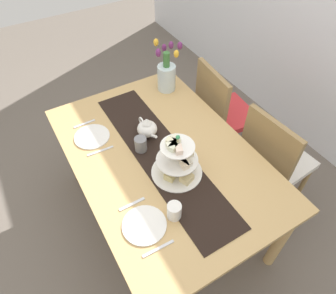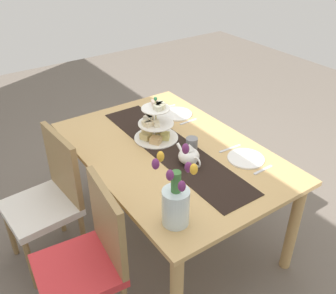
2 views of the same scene
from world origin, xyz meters
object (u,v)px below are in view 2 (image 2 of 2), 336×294
tulip_vase (176,201)px  dinner_plate_left (246,158)px  chair_left (89,256)px  dining_table (170,161)px  dinner_plate_right (177,114)px  knife_right (166,107)px  fork_left (263,170)px  tiered_cake_stand (155,126)px  fork_right (188,122)px  chair_right (50,195)px  knife_left (230,149)px  mug_white_text (157,113)px  teapot (189,155)px  mug_grey (192,145)px

tulip_vase → dinner_plate_left: 0.73m
chair_left → tulip_vase: size_ratio=2.33×
dining_table → dinner_plate_right: 0.51m
chair_left → knife_right: bearing=-51.4°
dinner_plate_right → knife_right: dinner_plate_right is taller
fork_left → dining_table: bearing=32.6°
tiered_cake_stand → fork_right: 0.35m
chair_right → dinner_plate_right: 1.10m
tiered_cake_stand → dinner_plate_left: (-0.53, -0.33, -0.09)m
fork_left → knife_left: size_ratio=0.88×
fork_left → fork_right: size_ratio=1.00×
dining_table → mug_white_text: size_ratio=16.37×
dining_table → chair_right: chair_right is taller
knife_right → mug_white_text: bearing=125.8°
chair_right → knife_right: chair_right is taller
chair_left → knife_left: 1.10m
teapot → chair_left: bearing=100.4°
dinner_plate_left → knife_left: (0.14, 0.00, -0.00)m
fork_right → mug_grey: (-0.33, 0.23, 0.05)m
chair_left → fork_left: bearing=-99.1°
tiered_cake_stand → knife_right: tiered_cake_stand is taller
tiered_cake_stand → knife_right: bearing=-43.2°
chair_right → knife_left: chair_right is taller
teapot → knife_right: (0.72, -0.32, -0.06)m
fork_right → mug_grey: mug_grey is taller
tiered_cake_stand → dinner_plate_left: 0.63m
knife_left → tiered_cake_stand: bearing=40.2°
dining_table → knife_right: bearing=-31.7°
dining_table → chair_left: chair_left is taller
chair_right → teapot: size_ratio=3.82×
chair_right → fork_left: bearing=-125.8°
dinner_plate_right → mug_grey: bearing=154.6°
knife_left → chair_left: bearing=96.3°
fork_left → knife_right: size_ratio=0.88×
chair_left → mug_white_text: chair_left is taller
chair_left → mug_white_text: bearing=-50.9°
mug_grey → tiered_cake_stand: bearing=20.8°
dining_table → tiered_cake_stand: 0.26m
tiered_cake_stand → teapot: bearing=-179.1°
teapot → dinner_plate_left: (-0.16, -0.32, -0.05)m
fork_left → mug_grey: mug_grey is taller
chair_left → dinner_plate_left: (-0.03, -1.07, 0.22)m
tulip_vase → knife_left: bearing=-62.8°
teapot → fork_right: 0.54m
chair_right → teapot: (-0.47, -0.75, 0.28)m
chair_right → dinner_plate_right: bearing=-84.2°
chair_right → teapot: chair_right is taller
mug_white_text → chair_left: bearing=129.1°
tiered_cake_stand → dinner_plate_left: size_ratio=1.32×
mug_grey → teapot: bearing=135.5°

